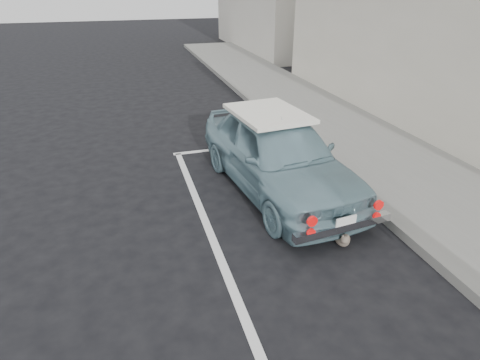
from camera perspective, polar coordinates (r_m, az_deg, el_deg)
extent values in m
cube|color=silver|center=(9.29, -0.25, 4.72)|extent=(3.00, 0.12, 0.01)
cube|color=silver|center=(5.99, -3.73, -8.86)|extent=(0.12, 7.00, 0.01)
imported|color=#6E929E|center=(7.17, 5.37, 3.75)|extent=(2.09, 4.28, 1.40)
cube|color=white|center=(7.29, 4.07, 9.51)|extent=(1.32, 1.68, 0.07)
cube|color=silver|center=(5.83, 14.47, -6.44)|extent=(1.58, 0.29, 0.12)
cube|color=white|center=(5.75, 14.84, -5.82)|extent=(0.33, 0.06, 0.17)
cylinder|color=red|center=(5.40, 10.23, -5.81)|extent=(0.15, 0.06, 0.15)
cylinder|color=red|center=(6.01, 19.12, -3.40)|extent=(0.15, 0.06, 0.15)
cylinder|color=red|center=(5.50, 10.07, -7.39)|extent=(0.12, 0.05, 0.12)
cylinder|color=red|center=(6.09, 18.87, -4.87)|extent=(0.12, 0.05, 0.12)
ellipsoid|color=#76655A|center=(6.08, 14.34, -7.90)|extent=(0.32, 0.40, 0.21)
sphere|color=#76655A|center=(5.92, 14.71, -8.16)|extent=(0.13, 0.13, 0.13)
cone|color=#76655A|center=(5.88, 14.44, -7.64)|extent=(0.05, 0.05, 0.05)
cone|color=#76655A|center=(5.89, 15.13, -7.62)|extent=(0.05, 0.05, 0.05)
cylinder|color=#76655A|center=(6.28, 14.41, -7.53)|extent=(0.05, 0.23, 0.03)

